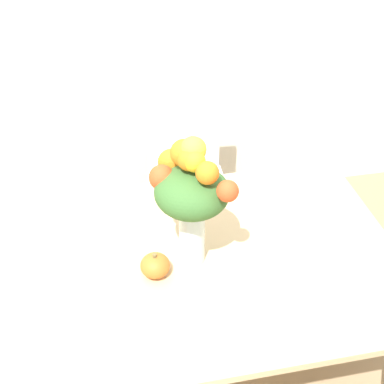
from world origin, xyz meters
The scene contains 5 objects.
ground_plane centered at (0.00, 0.00, 0.00)m, with size 12.00×12.00×0.00m, color #8E7556.
dining_table centered at (0.00, 0.00, 0.69)m, with size 1.58×1.03×0.78m.
flower_vase centered at (0.00, 0.01, 1.08)m, with size 0.27×0.33×0.50m.
pumpkin centered at (-0.14, -0.05, 0.82)m, with size 0.11×0.11×0.10m.
dining_chair_near_window centered at (0.16, 0.92, 0.51)m, with size 0.43×0.43×1.00m.
Camera 1 is at (-0.28, -1.41, 2.18)m, focal length 50.00 mm.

